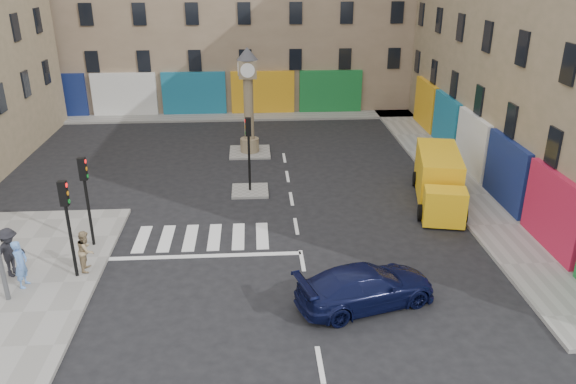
{
  "coord_description": "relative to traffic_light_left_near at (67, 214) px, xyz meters",
  "views": [
    {
      "loc": [
        -1.76,
        -17.89,
        10.89
      ],
      "look_at": [
        -0.41,
        3.14,
        2.0
      ],
      "focal_mm": 35.0,
      "sensor_mm": 36.0,
      "label": 1
    }
  ],
  "objects": [
    {
      "name": "clock_pillar",
      "position": [
        6.3,
        13.8,
        0.93
      ],
      "size": [
        1.2,
        1.2,
        6.1
      ],
      "color": "#907A5E",
      "rests_on": "island_far"
    },
    {
      "name": "yellow_van",
      "position": [
        15.29,
        6.19,
        -1.51
      ],
      "size": [
        3.13,
        6.42,
        2.24
      ],
      "rotation": [
        0.0,
        0.0,
        -0.21
      ],
      "color": "yellow",
      "rests_on": "ground"
    },
    {
      "name": "navy_sedan",
      "position": [
        10.17,
        -2.25,
        -1.92
      ],
      "size": [
        5.17,
        3.3,
        1.39
      ],
      "primitive_type": "imported",
      "rotation": [
        0.0,
        0.0,
        1.87
      ],
      "color": "black",
      "rests_on": "ground"
    },
    {
      "name": "island_near",
      "position": [
        6.3,
        7.8,
        -2.56
      ],
      "size": [
        1.8,
        1.8,
        0.12
      ],
      "primitive_type": "cube",
      "color": "gray",
      "rests_on": "ground"
    },
    {
      "name": "traffic_light_island",
      "position": [
        6.3,
        7.8,
        -0.03
      ],
      "size": [
        0.28,
        0.22,
        3.7
      ],
      "color": "black",
      "rests_on": "island_near"
    },
    {
      "name": "ground",
      "position": [
        8.3,
        -0.2,
        -2.62
      ],
      "size": [
        120.0,
        120.0,
        0.0
      ],
      "primitive_type": "plane",
      "color": "black",
      "rests_on": "ground"
    },
    {
      "name": "sidewalk_far",
      "position": [
        4.3,
        22.0,
        -2.55
      ],
      "size": [
        32.0,
        2.4,
        0.15
      ],
      "primitive_type": "cube",
      "color": "gray",
      "rests_on": "ground"
    },
    {
      "name": "island_far",
      "position": [
        6.3,
        13.8,
        -2.56
      ],
      "size": [
        2.4,
        2.4,
        0.12
      ],
      "primitive_type": "cube",
      "color": "gray",
      "rests_on": "ground"
    },
    {
      "name": "pedestrian_tan",
      "position": [
        0.3,
        0.44,
        -1.69
      ],
      "size": [
        0.64,
        0.8,
        1.56
      ],
      "primitive_type": "imported",
      "rotation": [
        0.0,
        0.0,
        1.64
      ],
      "color": "tan",
      "rests_on": "sidewalk_left"
    },
    {
      "name": "traffic_light_left_far",
      "position": [
        0.0,
        2.4,
        0.0
      ],
      "size": [
        0.28,
        0.22,
        3.7
      ],
      "color": "black",
      "rests_on": "sidewalk_left"
    },
    {
      "name": "pedestrian_blue",
      "position": [
        -1.64,
        -0.58,
        -1.59
      ],
      "size": [
        0.47,
        0.67,
        1.76
      ],
      "primitive_type": "imported",
      "rotation": [
        0.0,
        0.0,
        1.5
      ],
      "color": "#5F8ED9",
      "rests_on": "sidewalk_left"
    },
    {
      "name": "traffic_light_left_near",
      "position": [
        0.0,
        0.0,
        0.0
      ],
      "size": [
        0.28,
        0.22,
        3.7
      ],
      "color": "black",
      "rests_on": "sidewalk_left"
    },
    {
      "name": "sidewalk_right",
      "position": [
        17.0,
        9.8,
        -2.55
      ],
      "size": [
        2.6,
        30.0,
        0.15
      ],
      "primitive_type": "cube",
      "color": "gray",
      "rests_on": "ground"
    },
    {
      "name": "pedestrian_dark",
      "position": [
        -2.29,
        0.19,
        -1.54
      ],
      "size": [
        1.11,
        1.38,
        1.87
      ],
      "primitive_type": "imported",
      "rotation": [
        0.0,
        0.0,
        1.17
      ],
      "color": "black",
      "rests_on": "sidewalk_left"
    }
  ]
}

